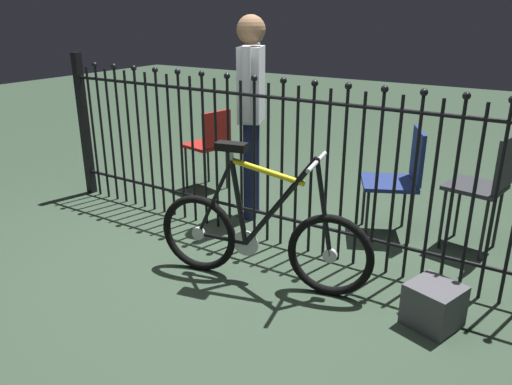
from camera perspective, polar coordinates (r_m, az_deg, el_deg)
ground_plane at (r=3.59m, az=-3.56°, el=-8.59°), size 20.00×20.00×0.00m
iron_fence at (r=3.79m, az=0.45°, el=4.09°), size 4.16×0.07×1.36m
bicycle at (r=3.28m, az=0.58°, el=-5.09°), size 1.45×0.44×0.94m
chair_red at (r=4.95m, az=-5.23°, el=5.83°), size 0.43×0.43×0.81m
chair_charcoal at (r=3.98m, az=24.90°, el=1.22°), size 0.44×0.44×0.91m
chair_navy at (r=4.06m, az=16.19°, el=2.09°), size 0.55×0.55×0.87m
person_visitor at (r=4.17m, az=-0.55°, el=10.39°), size 0.28×0.45×1.69m
display_crate at (r=3.11m, az=19.60°, el=-12.00°), size 0.34×0.34×0.25m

